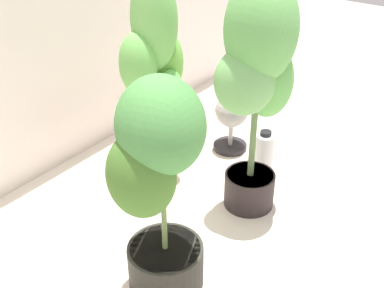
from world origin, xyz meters
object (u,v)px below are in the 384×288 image
at_px(potted_plant_front_right, 258,72).
at_px(nutrient_bottle, 264,154).
at_px(floor_fan, 231,116).
at_px(potted_plant_back_right, 155,65).
at_px(potted_plant_front_left, 157,178).

xyz_separation_m(potted_plant_front_right, nutrient_bottle, (0.26, 0.07, -0.53)).
height_order(floor_fan, nutrient_bottle, floor_fan).
bearing_deg(potted_plant_back_right, nutrient_bottle, -55.32).
relative_size(floor_fan, nutrient_bottle, 1.34).
relative_size(potted_plant_front_left, floor_fan, 2.61).
bearing_deg(nutrient_bottle, potted_plant_front_right, -164.56).
distance_m(potted_plant_front_left, floor_fan, 1.06).
distance_m(potted_plant_back_right, potted_plant_front_left, 0.76).
height_order(potted_plant_front_right, nutrient_bottle, potted_plant_front_right).
xyz_separation_m(potted_plant_back_right, floor_fan, (0.39, -0.17, -0.37)).
distance_m(potted_plant_back_right, nutrient_bottle, 0.69).
distance_m(potted_plant_front_right, potted_plant_front_left, 0.63).
relative_size(potted_plant_front_right, nutrient_bottle, 4.35).
bearing_deg(nutrient_bottle, potted_plant_back_right, 124.68).
bearing_deg(potted_plant_back_right, floor_fan, -23.14).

